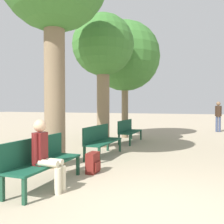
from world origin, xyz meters
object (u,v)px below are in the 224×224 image
(tree_row_2, at_px, (125,56))
(backpack, at_px, (93,163))
(bench_row_2, at_px, (128,130))
(pedestrian_mid, at_px, (218,115))
(bench_row_0, at_px, (41,158))
(bench_row_1, at_px, (101,139))
(tree_row_1, at_px, (103,48))
(person_seated, at_px, (45,153))

(tree_row_2, bearing_deg, backpack, -79.41)
(bench_row_2, xyz_separation_m, backpack, (0.56, -4.70, -0.30))
(backpack, height_order, pedestrian_mid, pedestrian_mid)
(bench_row_0, distance_m, bench_row_1, 2.92)
(backpack, bearing_deg, tree_row_1, 108.54)
(bench_row_0, distance_m, backpack, 1.30)
(tree_row_1, distance_m, tree_row_2, 2.70)
(bench_row_1, xyz_separation_m, person_seated, (0.24, -3.13, 0.16))
(bench_row_2, height_order, person_seated, person_seated)
(tree_row_1, relative_size, backpack, 10.51)
(tree_row_2, height_order, backpack, tree_row_2)
(tree_row_2, height_order, person_seated, tree_row_2)
(bench_row_0, relative_size, tree_row_2, 0.34)
(bench_row_1, distance_m, bench_row_2, 2.92)
(person_seated, bearing_deg, bench_row_2, 92.32)
(backpack, xyz_separation_m, pedestrian_mid, (3.12, 10.22, 0.76))
(person_seated, distance_m, backpack, 1.46)
(bench_row_2, height_order, tree_row_2, tree_row_2)
(backpack, bearing_deg, bench_row_2, 96.79)
(bench_row_1, height_order, tree_row_1, tree_row_1)
(bench_row_1, bearing_deg, person_seated, -85.53)
(bench_row_0, distance_m, bench_row_2, 5.83)
(bench_row_1, height_order, person_seated, person_seated)
(bench_row_2, height_order, tree_row_1, tree_row_1)
(tree_row_1, height_order, backpack, tree_row_1)
(bench_row_0, distance_m, person_seated, 0.36)
(tree_row_2, bearing_deg, bench_row_0, -85.42)
(bench_row_1, xyz_separation_m, tree_row_2, (-0.58, 4.30, 3.27))
(bench_row_2, xyz_separation_m, tree_row_2, (-0.58, 1.38, 3.27))
(bench_row_2, bearing_deg, tree_row_2, 112.65)
(tree_row_2, distance_m, pedestrian_mid, 6.56)
(bench_row_2, relative_size, pedestrian_mid, 1.06)
(bench_row_1, xyz_separation_m, bench_row_2, (0.00, 2.92, 0.00))
(bench_row_0, bearing_deg, tree_row_2, 94.58)
(bench_row_1, bearing_deg, tree_row_1, 109.75)
(bench_row_1, bearing_deg, pedestrian_mid, 66.47)
(bench_row_2, distance_m, person_seated, 6.05)
(tree_row_1, bearing_deg, bench_row_2, 66.16)
(person_seated, bearing_deg, backpack, 76.87)
(bench_row_0, xyz_separation_m, pedestrian_mid, (3.67, 11.36, 0.46))
(bench_row_2, xyz_separation_m, person_seated, (0.24, -6.05, 0.16))
(bench_row_0, relative_size, bench_row_2, 1.00)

